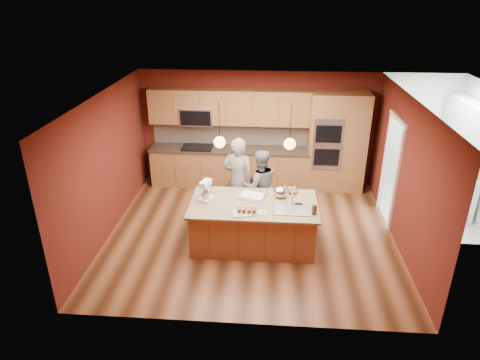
# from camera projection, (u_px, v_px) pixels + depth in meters

# --- Properties ---
(floor) EXTENTS (5.50, 5.50, 0.00)m
(floor) POSITION_uv_depth(u_px,v_px,m) (251.00, 232.00, 8.43)
(floor) COLOR #3F2211
(floor) RESTS_ON ground
(ceiling) EXTENTS (5.50, 5.50, 0.00)m
(ceiling) POSITION_uv_depth(u_px,v_px,m) (253.00, 97.00, 7.31)
(ceiling) COLOR white
(ceiling) RESTS_ON ground
(wall_back) EXTENTS (5.50, 0.00, 5.50)m
(wall_back) POSITION_uv_depth(u_px,v_px,m) (257.00, 128.00, 10.14)
(wall_back) COLOR #541A12
(wall_back) RESTS_ON ground
(wall_front) EXTENTS (5.50, 0.00, 5.50)m
(wall_front) POSITION_uv_depth(u_px,v_px,m) (242.00, 244.00, 5.60)
(wall_front) COLOR #541A12
(wall_front) RESTS_ON ground
(wall_left) EXTENTS (0.00, 5.00, 5.00)m
(wall_left) POSITION_uv_depth(u_px,v_px,m) (107.00, 165.00, 8.06)
(wall_left) COLOR #541A12
(wall_left) RESTS_ON ground
(wall_right) EXTENTS (0.00, 5.00, 5.00)m
(wall_right) POSITION_uv_depth(u_px,v_px,m) (405.00, 174.00, 7.68)
(wall_right) COLOR #541A12
(wall_right) RESTS_ON ground
(cabinet_run) EXTENTS (3.74, 0.64, 2.30)m
(cabinet_run) POSITION_uv_depth(u_px,v_px,m) (228.00, 146.00, 10.11)
(cabinet_run) COLOR brown
(cabinet_run) RESTS_ON floor
(oven_column) EXTENTS (1.30, 0.62, 2.30)m
(oven_column) POSITION_uv_depth(u_px,v_px,m) (337.00, 142.00, 9.82)
(oven_column) COLOR brown
(oven_column) RESTS_ON floor
(doorway_trim) EXTENTS (0.08, 1.11, 2.20)m
(doorway_trim) POSITION_uv_depth(u_px,v_px,m) (390.00, 172.00, 8.54)
(doorway_trim) COLOR white
(doorway_trim) RESTS_ON wall_right
(laundry_room) EXTENTS (2.60, 2.70, 2.70)m
(laundry_room) POSITION_uv_depth(u_px,v_px,m) (476.00, 124.00, 8.41)
(laundry_room) COLOR beige
(laundry_room) RESTS_ON ground
(pendant_left) EXTENTS (0.20, 0.20, 0.80)m
(pendant_left) POSITION_uv_depth(u_px,v_px,m) (220.00, 142.00, 7.30)
(pendant_left) COLOR black
(pendant_left) RESTS_ON ceiling
(pendant_right) EXTENTS (0.20, 0.20, 0.80)m
(pendant_right) POSITION_uv_depth(u_px,v_px,m) (290.00, 144.00, 7.22)
(pendant_right) COLOR black
(pendant_right) RESTS_ON ceiling
(island) EXTENTS (2.30, 1.29, 1.23)m
(island) POSITION_uv_depth(u_px,v_px,m) (254.00, 223.00, 7.91)
(island) COLOR brown
(island) RESTS_ON floor
(person_left) EXTENTS (0.72, 0.56, 1.78)m
(person_left) POSITION_uv_depth(u_px,v_px,m) (238.00, 180.00, 8.56)
(person_left) COLOR black
(person_left) RESTS_ON floor
(person_right) EXTENTS (0.87, 0.75, 1.54)m
(person_right) POSITION_uv_depth(u_px,v_px,m) (260.00, 186.00, 8.58)
(person_right) COLOR slate
(person_right) RESTS_ON floor
(stand_mixer) EXTENTS (0.28, 0.33, 0.39)m
(stand_mixer) POSITION_uv_depth(u_px,v_px,m) (206.00, 192.00, 7.78)
(stand_mixer) COLOR white
(stand_mixer) RESTS_ON island
(sheet_cake) EXTENTS (0.57, 0.49, 0.05)m
(sheet_cake) POSITION_uv_depth(u_px,v_px,m) (252.00, 196.00, 7.95)
(sheet_cake) COLOR silver
(sheet_cake) RESTS_ON island
(cooling_rack) EXTENTS (0.45, 0.37, 0.02)m
(cooling_rack) POSITION_uv_depth(u_px,v_px,m) (243.00, 213.00, 7.39)
(cooling_rack) COLOR #B1B4B8
(cooling_rack) RESTS_ON island
(mixing_bowl) EXTENTS (0.27, 0.27, 0.23)m
(mixing_bowl) POSITION_uv_depth(u_px,v_px,m) (280.00, 192.00, 7.91)
(mixing_bowl) COLOR #BABBC1
(mixing_bowl) RESTS_ON island
(plate) EXTENTS (0.16, 0.16, 0.01)m
(plate) POSITION_uv_depth(u_px,v_px,m) (263.00, 213.00, 7.40)
(plate) COLOR silver
(plate) RESTS_ON island
(tumbler) EXTENTS (0.08, 0.08, 0.17)m
(tumbler) POSITION_uv_depth(u_px,v_px,m) (314.00, 210.00, 7.34)
(tumbler) COLOR #3B240F
(tumbler) RESTS_ON island
(phone) EXTENTS (0.14, 0.08, 0.01)m
(phone) POSITION_uv_depth(u_px,v_px,m) (299.00, 204.00, 7.70)
(phone) COLOR black
(phone) RESTS_ON island
(cupcakes_left) EXTENTS (0.14, 0.14, 0.06)m
(cupcakes_left) POSITION_uv_depth(u_px,v_px,m) (209.00, 190.00, 8.16)
(cupcakes_left) COLOR tan
(cupcakes_left) RESTS_ON island
(cupcakes_rack) EXTENTS (0.35, 0.17, 0.08)m
(cupcakes_rack) POSITION_uv_depth(u_px,v_px,m) (247.00, 209.00, 7.41)
(cupcakes_rack) COLOR tan
(cupcakes_rack) RESTS_ON island
(cupcakes_right) EXTENTS (0.26, 0.26, 0.08)m
(cupcakes_right) POSITION_uv_depth(u_px,v_px,m) (290.00, 190.00, 8.13)
(cupcakes_right) COLOR tan
(cupcakes_right) RESTS_ON island
(washer) EXTENTS (0.63, 0.64, 0.92)m
(washer) POSITION_uv_depth(u_px,v_px,m) (456.00, 198.00, 8.80)
(washer) COLOR white
(washer) RESTS_ON floor
(dryer) EXTENTS (0.76, 0.77, 0.97)m
(dryer) POSITION_uv_depth(u_px,v_px,m) (446.00, 183.00, 9.39)
(dryer) COLOR white
(dryer) RESTS_ON floor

